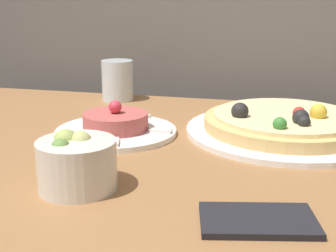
% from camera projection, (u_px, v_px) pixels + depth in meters
% --- Properties ---
extents(dining_table, '(1.07, 0.86, 0.75)m').
position_uv_depth(dining_table, '(133.00, 210.00, 0.82)').
color(dining_table, olive).
rests_on(dining_table, ground_plane).
extents(pizza_plate, '(0.37, 0.37, 0.06)m').
position_uv_depth(pizza_plate, '(285.00, 125.00, 0.88)').
color(pizza_plate, white).
rests_on(pizza_plate, dining_table).
extents(tartare_plate, '(0.23, 0.23, 0.07)m').
position_uv_depth(tartare_plate, '(116.00, 127.00, 0.88)').
color(tartare_plate, white).
rests_on(tartare_plate, dining_table).
extents(small_bowl, '(0.11, 0.11, 0.08)m').
position_uv_depth(small_bowl, '(76.00, 162.00, 0.63)').
color(small_bowl, silver).
rests_on(small_bowl, dining_table).
extents(drinking_glass, '(0.08, 0.08, 0.10)m').
position_uv_depth(drinking_glass, '(117.00, 80.00, 1.15)').
color(drinking_glass, silver).
rests_on(drinking_glass, dining_table).
extents(napkin, '(0.15, 0.11, 0.01)m').
position_uv_depth(napkin, '(258.00, 220.00, 0.54)').
color(napkin, black).
rests_on(napkin, dining_table).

